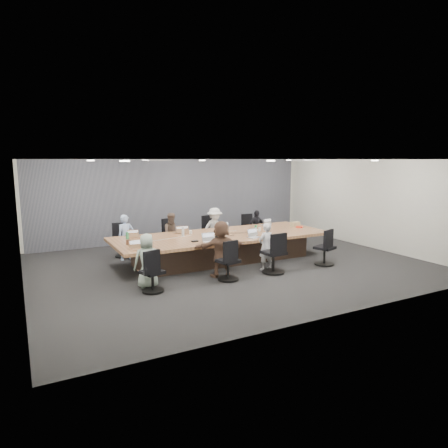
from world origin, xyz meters
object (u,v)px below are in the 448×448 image
person_6 (266,246)px  bottle_clear (183,232)px  chair_7 (325,251)px  person_1 (173,234)px  chair_1 (169,239)px  laptop_1 (179,232)px  chair_2 (210,235)px  laptop_6 (254,237)px  canvas_bag (295,224)px  chair_4 (153,276)px  person_0 (126,237)px  laptop_2 (223,229)px  chair_3 (251,232)px  stapler (217,237)px  snack_packet (299,227)px  bottle_green_right (256,230)px  person_3 (256,228)px  person_4 (147,261)px  bottle_green_left (127,237)px  chair_6 (274,256)px  person_5 (221,249)px  chair_0 (123,244)px  laptop_5 (211,242)px  conference_table (222,246)px  person_2 (215,229)px  chair_5 (228,264)px  laptop_4 (140,249)px  mug_brown (128,242)px

person_6 → bottle_clear: size_ratio=5.10×
chair_7 → person_1: size_ratio=0.64×
chair_1 → laptop_1: chair_1 is taller
chair_2 → laptop_6: (0.11, -2.50, 0.34)m
person_6 → canvas_bag: 2.57m
person_1 → chair_4: bearing=-112.1°
person_0 → laptop_2: 2.84m
chair_3 → bottle_clear: 3.34m
stapler → snack_packet: bearing=-13.5°
chair_3 → laptop_2: laptop_2 is taller
bottle_green_right → snack_packet: 1.82m
laptop_1 → person_3: size_ratio=0.30×
laptop_1 → chair_3: bearing=-153.3°
person_4 → canvas_bag: size_ratio=4.57×
chair_3 → laptop_1: bearing=22.2°
chair_1 → chair_7: (3.15, -3.40, -0.01)m
chair_1 → snack_packet: bearing=137.4°
chair_3 → chair_7: (0.23, -3.40, 0.03)m
bottle_green_left → bottle_clear: bearing=7.2°
chair_6 → laptop_1: chair_6 is taller
bottle_green_left → stapler: 2.33m
chair_4 → person_5: bearing=-7.5°
person_0 → chair_0: bearing=83.3°
chair_2 → canvas_bag: 2.72m
laptop_5 → chair_0: bearing=123.0°
chair_0 → person_3: size_ratio=0.66×
conference_table → person_2: 1.44m
chair_3 → chair_5: (-2.70, -3.40, 0.02)m
chair_0 → person_1: person_1 is taller
bottle_clear → chair_1: bearing=86.7°
person_4 → laptop_4: 0.57m
chair_7 → bottle_clear: 3.84m
laptop_2 → mug_brown: size_ratio=2.33×
conference_table → laptop_4: size_ratio=17.73×
person_0 → laptop_6: 3.61m
person_2 → snack_packet: size_ratio=6.70×
person_4 → laptop_6: person_4 is taller
person_2 → chair_3: bearing=8.0°
person_3 → chair_7: bearing=-89.1°
person_3 → laptop_4: person_3 is taller
chair_6 → stapler: size_ratio=5.68×
person_2 → chair_0: bearing=167.9°
chair_2 → person_4: (-2.99, -3.05, 0.19)m
bottle_green_left → laptop_2: bearing=12.6°
chair_0 → bottle_green_right: size_ratio=2.89×
chair_2 → person_3: person_3 is taller
snack_packet → laptop_6: bearing=-161.1°
chair_1 → laptop_2: 1.69m
chair_0 → chair_6: (2.90, -3.40, 0.06)m
chair_7 → person_3: bearing=74.9°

